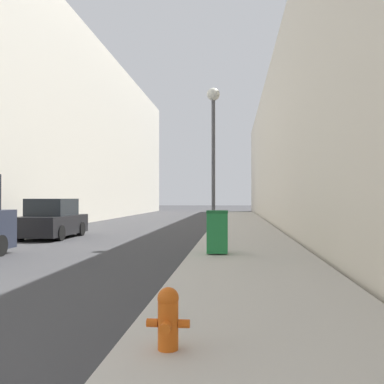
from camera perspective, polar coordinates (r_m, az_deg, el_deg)
sidewalk_right at (r=20.10m, az=6.99°, el=-5.59°), size 3.54×60.00×0.16m
building_right_stone at (r=29.46m, az=22.15°, el=6.08°), size 12.00×60.00×10.51m
fire_hydrant at (r=4.70m, az=-3.22°, el=-16.31°), size 0.46×0.34×0.66m
trash_bin at (r=12.30m, az=3.40°, el=-5.29°), size 0.61×0.58×1.24m
lamppost at (r=16.26m, az=2.86°, el=7.31°), size 0.49×0.49×5.76m
parked_sedan_near at (r=19.78m, az=-18.16°, el=-3.59°), size 1.95×4.01×1.73m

